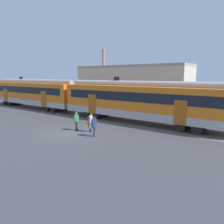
# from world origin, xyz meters

# --- Properties ---
(ground_plane) EXTENTS (160.00, 160.00, 0.00)m
(ground_plane) POSITION_xyz_m (0.00, 0.00, 0.00)
(ground_plane) COLOR #38383D
(track_bed) EXTENTS (80.00, 4.40, 0.01)m
(track_bed) POSITION_xyz_m (-8.31, 7.09, 0.01)
(track_bed) COLOR #605951
(track_bed) RESTS_ON ground
(commuter_train) EXTENTS (38.05, 3.07, 4.73)m
(commuter_train) POSITION_xyz_m (-5.82, 7.09, 2.25)
(commuter_train) COLOR #B2ADA8
(commuter_train) RESTS_ON ground
(pedestrian_green) EXTENTS (0.60, 0.62, 1.67)m
(pedestrian_green) POSITION_xyz_m (-0.02, 0.98, 0.96)
(pedestrian_green) COLOR #28282D
(pedestrian_green) RESTS_ON ground
(pedestrian_white) EXTENTS (0.67, 0.55, 1.67)m
(pedestrian_white) POSITION_xyz_m (1.35, 1.34, 0.99)
(pedestrian_white) COLOR #6B6051
(pedestrian_white) RESTS_ON ground
(pedestrian_navy) EXTENTS (0.60, 0.62, 1.67)m
(pedestrian_navy) POSITION_xyz_m (2.56, 0.43, 0.96)
(pedestrian_navy) COLOR navy
(pedestrian_navy) RESTS_ON ground
(background_building) EXTENTS (18.09, 5.00, 9.20)m
(background_building) POSITION_xyz_m (-4.17, 16.73, 3.21)
(background_building) COLOR beige
(background_building) RESTS_ON ground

